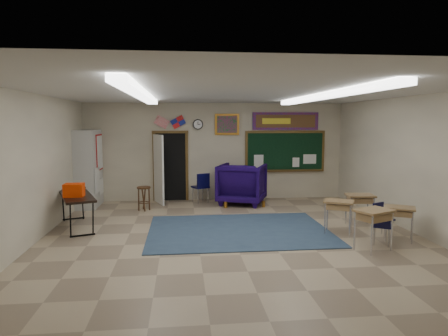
{
  "coord_description": "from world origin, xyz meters",
  "views": [
    {
      "loc": [
        -1.04,
        -7.84,
        2.43
      ],
      "look_at": [
        -0.06,
        1.5,
        1.34
      ],
      "focal_mm": 32.0,
      "sensor_mm": 36.0,
      "label": 1
    }
  ],
  "objects": [
    {
      "name": "floor",
      "position": [
        0.0,
        0.0,
        0.0
      ],
      "size": [
        9.0,
        9.0,
        0.0
      ],
      "primitive_type": "plane",
      "color": "tan",
      "rests_on": "ground"
    },
    {
      "name": "back_wall",
      "position": [
        0.0,
        4.5,
        1.5
      ],
      "size": [
        8.0,
        0.04,
        3.0
      ],
      "primitive_type": "cube",
      "color": "beige",
      "rests_on": "floor"
    },
    {
      "name": "front_wall",
      "position": [
        0.0,
        -4.5,
        1.5
      ],
      "size": [
        8.0,
        0.04,
        3.0
      ],
      "primitive_type": "cube",
      "color": "beige",
      "rests_on": "floor"
    },
    {
      "name": "left_wall",
      "position": [
        -4.0,
        0.0,
        1.5
      ],
      "size": [
        0.04,
        9.0,
        3.0
      ],
      "primitive_type": "cube",
      "color": "beige",
      "rests_on": "floor"
    },
    {
      "name": "right_wall",
      "position": [
        4.0,
        0.0,
        1.5
      ],
      "size": [
        0.04,
        9.0,
        3.0
      ],
      "primitive_type": "cube",
      "color": "beige",
      "rests_on": "floor"
    },
    {
      "name": "ceiling",
      "position": [
        0.0,
        0.0,
        3.0
      ],
      "size": [
        8.0,
        9.0,
        0.04
      ],
      "primitive_type": "cube",
      "color": "silver",
      "rests_on": "back_wall"
    },
    {
      "name": "area_rug",
      "position": [
        0.2,
        0.8,
        0.01
      ],
      "size": [
        4.0,
        3.0,
        0.02
      ],
      "primitive_type": "cube",
      "color": "#2F445A",
      "rests_on": "floor"
    },
    {
      "name": "fluorescent_strips",
      "position": [
        0.0,
        0.0,
        2.94
      ],
      "size": [
        3.86,
        6.0,
        0.1
      ],
      "primitive_type": null,
      "color": "white",
      "rests_on": "ceiling"
    },
    {
      "name": "doorway",
      "position": [
        -1.5,
        4.35,
        1.06
      ],
      "size": [
        1.1,
        0.89,
        2.16
      ],
      "color": "black",
      "rests_on": "back_wall"
    },
    {
      "name": "chalkboard",
      "position": [
        2.2,
        4.46,
        1.46
      ],
      "size": [
        2.55,
        0.14,
        1.3
      ],
      "color": "brown",
      "rests_on": "back_wall"
    },
    {
      "name": "bulletin_board",
      "position": [
        2.2,
        4.47,
        2.45
      ],
      "size": [
        2.1,
        0.05,
        0.55
      ],
      "color": "#9D1B0D",
      "rests_on": "back_wall"
    },
    {
      "name": "framed_art_print",
      "position": [
        0.35,
        4.47,
        2.35
      ],
      "size": [
        0.75,
        0.05,
        0.65
      ],
      "color": "#A0661F",
      "rests_on": "back_wall"
    },
    {
      "name": "wall_clock",
      "position": [
        -0.55,
        4.47,
        2.35
      ],
      "size": [
        0.32,
        0.05,
        0.32
      ],
      "color": "black",
      "rests_on": "back_wall"
    },
    {
      "name": "wall_flags",
      "position": [
        -1.4,
        4.44,
        2.48
      ],
      "size": [
        1.16,
        0.06,
        0.7
      ],
      "primitive_type": null,
      "color": "red",
      "rests_on": "back_wall"
    },
    {
      "name": "storage_cabinet",
      "position": [
        -3.71,
        3.85,
        1.1
      ],
      "size": [
        0.59,
        1.25,
        2.2
      ],
      "color": "#ACABA7",
      "rests_on": "floor"
    },
    {
      "name": "wingback_armchair",
      "position": [
        0.72,
        3.73,
        0.6
      ],
      "size": [
        1.69,
        1.71,
        1.2
      ],
      "primitive_type": "imported",
      "rotation": [
        0.0,
        0.0,
        2.76
      ],
      "color": "#120537",
      "rests_on": "floor"
    },
    {
      "name": "student_chair_reading",
      "position": [
        -0.51,
        4.03,
        0.45
      ],
      "size": [
        0.6,
        0.6,
        0.91
      ],
      "primitive_type": null,
      "rotation": [
        0.0,
        0.0,
        3.59
      ],
      "color": "#080833",
      "rests_on": "floor"
    },
    {
      "name": "student_chair_desk_a",
      "position": [
        2.88,
        -0.51,
        0.37
      ],
      "size": [
        0.5,
        0.5,
        0.73
      ],
      "primitive_type": null,
      "rotation": [
        0.0,
        0.0,
        2.6
      ],
      "color": "#080833",
      "rests_on": "floor"
    },
    {
      "name": "student_chair_desk_b",
      "position": [
        3.2,
        0.04,
        0.35
      ],
      "size": [
        0.47,
        0.47,
        0.71
      ],
      "primitive_type": null,
      "rotation": [
        0.0,
        0.0,
        0.43
      ],
      "color": "#080833",
      "rests_on": "floor"
    },
    {
      "name": "student_desk_front_left",
      "position": [
        2.32,
        0.33,
        0.41
      ],
      "size": [
        0.76,
        0.69,
        0.74
      ],
      "rotation": [
        0.0,
        0.0,
        -0.49
      ],
      "color": "#906743",
      "rests_on": "floor"
    },
    {
      "name": "student_desk_front_right",
      "position": [
        3.08,
        0.94,
        0.41
      ],
      "size": [
        0.66,
        0.52,
        0.74
      ],
      "rotation": [
        0.0,
        0.0,
        -0.1
      ],
      "color": "#906743",
      "rests_on": "floor"
    },
    {
      "name": "student_desk_back_left",
      "position": [
        2.54,
        -0.83,
        0.44
      ],
      "size": [
        0.8,
        0.72,
        0.79
      ],
      "rotation": [
        0.0,
        0.0,
        0.42
      ],
      "color": "#906743",
      "rests_on": "floor"
    },
    {
      "name": "student_desk_back_right",
      "position": [
        3.37,
        -0.27,
        0.39
      ],
      "size": [
        0.73,
        0.67,
        0.7
      ],
      "rotation": [
        0.0,
        0.0,
        -0.51
      ],
      "color": "#906743",
      "rests_on": "floor"
    },
    {
      "name": "folding_table",
      "position": [
        -3.47,
        1.48,
        0.42
      ],
      "size": [
        1.24,
        1.96,
        1.06
      ],
      "rotation": [
        0.0,
        0.0,
        0.36
      ],
      "color": "black",
      "rests_on": "floor"
    },
    {
      "name": "wooden_stool",
      "position": [
        -2.1,
        3.11,
        0.34
      ],
      "size": [
        0.37,
        0.37,
        0.66
      ],
      "color": "#462715",
      "rests_on": "floor"
    }
  ]
}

